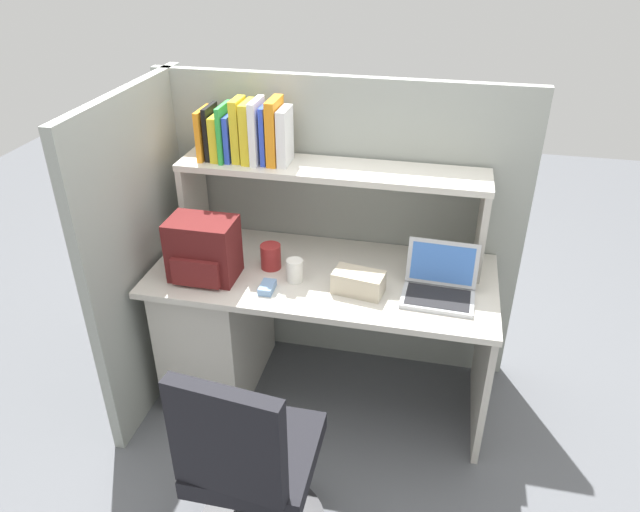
# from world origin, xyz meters

# --- Properties ---
(ground_plane) EXTENTS (8.00, 8.00, 0.00)m
(ground_plane) POSITION_xyz_m (0.00, 0.00, 0.00)
(ground_plane) COLOR #595B60
(desk) EXTENTS (1.60, 0.70, 0.73)m
(desk) POSITION_xyz_m (-0.39, 0.00, 0.40)
(desk) COLOR beige
(desk) RESTS_ON ground_plane
(cubicle_partition_rear) EXTENTS (1.84, 0.05, 1.55)m
(cubicle_partition_rear) POSITION_xyz_m (0.00, 0.38, 0.78)
(cubicle_partition_rear) COLOR #939991
(cubicle_partition_rear) RESTS_ON ground_plane
(cubicle_partition_left) EXTENTS (0.05, 1.06, 1.55)m
(cubicle_partition_left) POSITION_xyz_m (-0.85, -0.05, 0.78)
(cubicle_partition_left) COLOR #939991
(cubicle_partition_left) RESTS_ON ground_plane
(overhead_hutch) EXTENTS (1.44, 0.28, 0.45)m
(overhead_hutch) POSITION_xyz_m (0.00, 0.20, 1.08)
(overhead_hutch) COLOR #BCB7AC
(overhead_hutch) RESTS_ON desk
(reference_books_on_shelf) EXTENTS (0.42, 0.19, 0.30)m
(reference_books_on_shelf) POSITION_xyz_m (-0.40, 0.20, 1.31)
(reference_books_on_shelf) COLOR orange
(reference_books_on_shelf) RESTS_ON overhead_hutch
(laptop) EXTENTS (0.32, 0.27, 0.22)m
(laptop) POSITION_xyz_m (0.54, -0.07, 0.78)
(laptop) COLOR #B7BABF
(laptop) RESTS_ON desk
(backpack) EXTENTS (0.30, 0.23, 0.29)m
(backpack) POSITION_xyz_m (-0.52, -0.14, 0.87)
(backpack) COLOR #591919
(backpack) RESTS_ON desk
(computer_mouse) EXTENTS (0.06, 0.10, 0.03)m
(computer_mouse) POSITION_xyz_m (-0.21, -0.20, 0.75)
(computer_mouse) COLOR #7299C6
(computer_mouse) RESTS_ON desk
(paper_cup) EXTENTS (0.08, 0.08, 0.11)m
(paper_cup) POSITION_xyz_m (-0.11, -0.09, 0.78)
(paper_cup) COLOR white
(paper_cup) RESTS_ON desk
(tissue_box) EXTENTS (0.24, 0.15, 0.10)m
(tissue_box) POSITION_xyz_m (0.19, -0.12, 0.78)
(tissue_box) COLOR #BFB299
(tissue_box) RESTS_ON desk
(snack_canister) EXTENTS (0.10, 0.10, 0.12)m
(snack_canister) POSITION_xyz_m (-0.25, -0.00, 0.79)
(snack_canister) COLOR maroon
(snack_canister) RESTS_ON desk
(office_chair) EXTENTS (0.52, 0.52, 0.93)m
(office_chair) POSITION_xyz_m (-0.07, -0.91, 0.39)
(office_chair) COLOR black
(office_chair) RESTS_ON ground_plane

